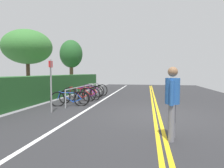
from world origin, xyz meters
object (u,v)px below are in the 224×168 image
pedestrian (172,98)px  tree_mid (27,47)px  bicycle_1 (74,97)px  bicycle_3 (87,94)px  sign_post_near (51,80)px  bicycle_0 (70,99)px  bicycle_6 (96,90)px  bicycle_2 (79,94)px  tree_far_right (71,54)px  bike_rack (86,89)px  bicycle_5 (92,91)px  bicycle_4 (88,92)px

pedestrian → tree_mid: bearing=49.5°
bicycle_1 → bicycle_3: (1.53, -0.18, 0.01)m
pedestrian → sign_post_near: 4.72m
bicycle_1 → bicycle_0: bearing=-174.9°
bicycle_6 → pedestrian: size_ratio=1.06×
bicycle_2 → tree_far_right: 8.27m
bike_rack → bicycle_5: bike_rack is taller
bicycle_4 → sign_post_near: (-4.27, 0.11, 0.88)m
bike_rack → sign_post_near: (-3.59, 0.17, 0.63)m
bicycle_1 → bicycle_6: bearing=-1.6°
bicycle_4 → pedestrian: bearing=-148.2°
sign_post_near → bicycle_6: bearing=-1.8°
tree_mid → tree_far_right: bearing=-11.4°
bicycle_3 → bicycle_5: bearing=4.8°
bicycle_5 → sign_post_near: sign_post_near is taller
sign_post_near → tree_mid: size_ratio=0.46×
bicycle_6 → tree_far_right: (4.25, 3.47, 2.79)m
bicycle_4 → bicycle_5: size_ratio=1.01×
bicycle_5 → bicycle_3: bearing=-175.2°
bicycle_4 → bicycle_3: bearing=-167.0°
bike_rack → bicycle_2: 0.72m
bicycle_5 → tree_far_right: tree_far_right is taller
pedestrian → tree_mid: (7.21, 8.44, 2.25)m
bike_rack → pedestrian: bearing=-145.8°
bicycle_4 → bicycle_1: bearing=179.2°
bicycle_4 → tree_far_right: (5.69, 3.39, 2.81)m
bicycle_3 → bicycle_6: bearing=2.1°
bicycle_0 → tree_mid: 6.36m
bicycle_4 → bicycle_5: 0.76m
bicycle_2 → tree_far_right: tree_far_right is taller
bicycle_1 → tree_far_right: 9.01m
bicycle_0 → bicycle_3: 2.22m
bicycle_5 → bicycle_6: bearing=-3.6°
bicycle_3 → sign_post_near: size_ratio=0.82×
bicycle_4 → tree_far_right: 7.20m
bicycle_3 → bicycle_5: bicycle_5 is taller
tree_mid → bicycle_6: bearing=-80.5°
bicycle_2 → pedestrian: size_ratio=1.11×
bike_rack → bicycle_4: (0.68, 0.06, -0.25)m
bike_rack → bicycle_4: bike_rack is taller
bicycle_4 → bicycle_5: (0.76, -0.03, 0.01)m
bicycle_3 → bicycle_6: 2.09m
bicycle_6 → sign_post_near: sign_post_near is taller
sign_post_near → tree_mid: bearing=40.9°
bike_rack → bicycle_0: bike_rack is taller
bicycle_5 → tree_mid: (-0.07, 4.43, 2.84)m
bicycle_2 → bicycle_5: size_ratio=1.10×
bicycle_2 → bicycle_5: bearing=-2.7°
bicycle_5 → bike_rack: bearing=-178.8°
bicycle_2 → bicycle_5: bicycle_2 is taller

